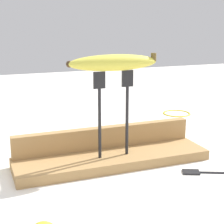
# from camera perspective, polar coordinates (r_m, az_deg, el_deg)

# --- Properties ---
(ground_plane) EXTENTS (3.00, 3.00, 0.00)m
(ground_plane) POSITION_cam_1_polar(r_m,az_deg,el_deg) (0.85, -0.00, -8.00)
(ground_plane) COLOR silver
(wooden_board) EXTENTS (0.45, 0.12, 0.02)m
(wooden_board) POSITION_cam_1_polar(r_m,az_deg,el_deg) (0.85, -0.00, -7.29)
(wooden_board) COLOR #A87F4C
(wooden_board) RESTS_ON ground
(board_backstop) EXTENTS (0.44, 0.02, 0.05)m
(board_backstop) POSITION_cam_1_polar(r_m,az_deg,el_deg) (0.88, -1.16, -3.94)
(board_backstop) COLOR #A87F4C
(board_backstop) RESTS_ON wooden_board
(fork_stand_center) EXTENTS (0.09, 0.01, 0.19)m
(fork_stand_center) POSITION_cam_1_polar(r_m,az_deg,el_deg) (0.80, 0.24, 0.87)
(fork_stand_center) COLOR black
(fork_stand_center) RESTS_ON wooden_board
(banana_raised_center) EXTENTS (0.20, 0.05, 0.04)m
(banana_raised_center) POSITION_cam_1_polar(r_m,az_deg,el_deg) (0.79, 0.24, 7.67)
(banana_raised_center) COLOR #DBD147
(banana_raised_center) RESTS_ON fork_stand_center
(fork_fallen_near) EXTENTS (0.17, 0.09, 0.01)m
(fork_fallen_near) POSITION_cam_1_polar(r_m,az_deg,el_deg) (0.83, 15.35, -8.93)
(fork_fallen_near) COLOR black
(fork_fallen_near) RESTS_ON ground
(wire_coil) EXTENTS (0.10, 0.10, 0.01)m
(wire_coil) POSITION_cam_1_polar(r_m,az_deg,el_deg) (1.31, 10.01, -0.13)
(wire_coil) COLOR gold
(wire_coil) RESTS_ON ground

